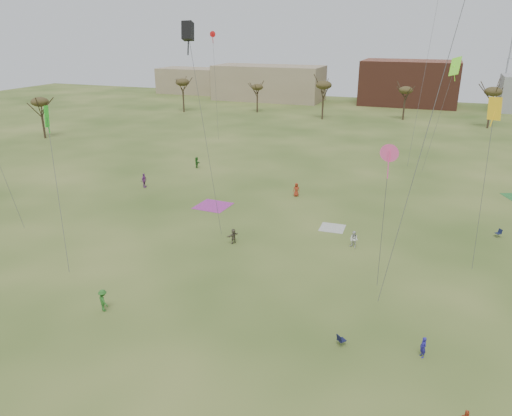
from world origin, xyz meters
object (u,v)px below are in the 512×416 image
(flyer_near_center, at_px, (103,300))
(camp_chair_right, at_px, (498,235))
(flyer_near_right, at_px, (423,347))
(camp_chair_center, at_px, (341,342))

(flyer_near_center, xyz_separation_m, camp_chair_right, (29.25, 25.90, -0.63))
(flyer_near_right, relative_size, camp_chair_center, 1.68)
(flyer_near_right, height_order, camp_chair_center, flyer_near_right)
(flyer_near_center, relative_size, camp_chair_center, 2.04)
(camp_chair_center, bearing_deg, flyer_near_center, 47.70)
(flyer_near_center, relative_size, camp_chair_right, 2.04)
(camp_chair_center, height_order, camp_chair_right, same)
(flyer_near_right, bearing_deg, camp_chair_right, 133.29)
(camp_chair_center, xyz_separation_m, camp_chair_right, (11.49, 23.78, 0.00))
(camp_chair_right, bearing_deg, camp_chair_center, -64.45)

